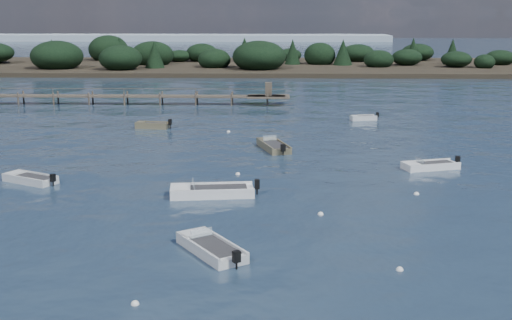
{
  "coord_description": "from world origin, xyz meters",
  "views": [
    {
      "loc": [
        4.48,
        -28.48,
        10.76
      ],
      "look_at": [
        3.38,
        14.0,
        1.0
      ],
      "focal_mm": 45.0,
      "sensor_mm": 36.0,
      "label": 1
    }
  ],
  "objects_px": {
    "tender_far_grey_b": "(363,119)",
    "dinghy_extra_a": "(273,147)",
    "dinghy_mid_white_a": "(212,193)",
    "dinghy_near_olive": "(211,250)",
    "tender_far_white": "(152,127)",
    "dinghy_mid_grey": "(30,180)",
    "dinghy_mid_white_b": "(430,167)",
    "jetty": "(56,96)"
  },
  "relations": [
    {
      "from": "dinghy_mid_grey",
      "to": "tender_far_grey_b",
      "type": "relative_size",
      "value": 1.32
    },
    {
      "from": "tender_far_grey_b",
      "to": "dinghy_mid_white_b",
      "type": "relative_size",
      "value": 0.69
    },
    {
      "from": "dinghy_mid_grey",
      "to": "dinghy_mid_white_b",
      "type": "bearing_deg",
      "value": 9.32
    },
    {
      "from": "dinghy_near_olive",
      "to": "jetty",
      "type": "bearing_deg",
      "value": 115.68
    },
    {
      "from": "dinghy_mid_grey",
      "to": "dinghy_near_olive",
      "type": "distance_m",
      "value": 17.82
    },
    {
      "from": "dinghy_extra_a",
      "to": "dinghy_near_olive",
      "type": "bearing_deg",
      "value": -97.14
    },
    {
      "from": "tender_far_white",
      "to": "dinghy_mid_white_b",
      "type": "height_order",
      "value": "tender_far_white"
    },
    {
      "from": "dinghy_mid_grey",
      "to": "dinghy_near_olive",
      "type": "xyz_separation_m",
      "value": [
        12.95,
        -12.23,
        0.01
      ]
    },
    {
      "from": "tender_far_grey_b",
      "to": "dinghy_extra_a",
      "type": "bearing_deg",
      "value": -122.34
    },
    {
      "from": "dinghy_extra_a",
      "to": "dinghy_mid_white_a",
      "type": "xyz_separation_m",
      "value": [
        -3.73,
        -13.65,
        0.01
      ]
    },
    {
      "from": "jetty",
      "to": "dinghy_extra_a",
      "type": "bearing_deg",
      "value": -44.29
    },
    {
      "from": "dinghy_mid_grey",
      "to": "tender_far_grey_b",
      "type": "bearing_deg",
      "value": 45.42
    },
    {
      "from": "tender_far_grey_b",
      "to": "dinghy_mid_white_b",
      "type": "xyz_separation_m",
      "value": [
        1.82,
        -21.07,
        -0.0
      ]
    },
    {
      "from": "dinghy_near_olive",
      "to": "tender_far_grey_b",
      "type": "relative_size",
      "value": 1.45
    },
    {
      "from": "dinghy_mid_white_a",
      "to": "tender_far_white",
      "type": "relative_size",
      "value": 1.55
    },
    {
      "from": "dinghy_extra_a",
      "to": "tender_far_white",
      "type": "distance_m",
      "value": 14.89
    },
    {
      "from": "dinghy_mid_grey",
      "to": "dinghy_mid_white_b",
      "type": "xyz_separation_m",
      "value": [
        26.94,
        4.42,
        0.0
      ]
    },
    {
      "from": "dinghy_mid_white_a",
      "to": "jetty",
      "type": "bearing_deg",
      "value": 119.87
    },
    {
      "from": "tender_far_grey_b",
      "to": "dinghy_mid_white_a",
      "type": "bearing_deg",
      "value": -114.68
    },
    {
      "from": "dinghy_mid_white_a",
      "to": "tender_far_white",
      "type": "height_order",
      "value": "dinghy_mid_white_a"
    },
    {
      "from": "tender_far_white",
      "to": "dinghy_extra_a",
      "type": "bearing_deg",
      "value": -38.99
    },
    {
      "from": "dinghy_mid_white_a",
      "to": "tender_far_white",
      "type": "distance_m",
      "value": 24.32
    },
    {
      "from": "tender_far_white",
      "to": "tender_far_grey_b",
      "type": "bearing_deg",
      "value": 14.24
    },
    {
      "from": "tender_far_white",
      "to": "jetty",
      "type": "xyz_separation_m",
      "value": [
        -14.75,
        16.31,
        0.82
      ]
    },
    {
      "from": "dinghy_mid_white_a",
      "to": "dinghy_near_olive",
      "type": "height_order",
      "value": "dinghy_mid_white_a"
    },
    {
      "from": "dinghy_mid_white_a",
      "to": "tender_far_white",
      "type": "bearing_deg",
      "value": 108.81
    },
    {
      "from": "dinghy_mid_white_a",
      "to": "dinghy_mid_grey",
      "type": "height_order",
      "value": "dinghy_mid_white_a"
    },
    {
      "from": "dinghy_extra_a",
      "to": "tender_far_grey_b",
      "type": "height_order",
      "value": "dinghy_extra_a"
    },
    {
      "from": "tender_far_white",
      "to": "dinghy_mid_grey",
      "type": "bearing_deg",
      "value": -101.93
    },
    {
      "from": "dinghy_extra_a",
      "to": "tender_far_grey_b",
      "type": "bearing_deg",
      "value": 57.66
    },
    {
      "from": "tender_far_white",
      "to": "tender_far_grey_b",
      "type": "relative_size",
      "value": 1.18
    },
    {
      "from": "dinghy_mid_white_a",
      "to": "dinghy_near_olive",
      "type": "xyz_separation_m",
      "value": [
        0.84,
        -9.41,
        -0.02
      ]
    },
    {
      "from": "tender_far_grey_b",
      "to": "dinghy_mid_white_b",
      "type": "distance_m",
      "value": 21.15
    },
    {
      "from": "tender_far_white",
      "to": "dinghy_near_olive",
      "type": "bearing_deg",
      "value": -75.01
    },
    {
      "from": "dinghy_mid_white_a",
      "to": "dinghy_mid_white_b",
      "type": "height_order",
      "value": "dinghy_mid_white_a"
    },
    {
      "from": "dinghy_mid_grey",
      "to": "dinghy_mid_white_b",
      "type": "relative_size",
      "value": 0.92
    },
    {
      "from": "tender_far_grey_b",
      "to": "dinghy_mid_white_b",
      "type": "bearing_deg",
      "value": -85.07
    },
    {
      "from": "dinghy_extra_a",
      "to": "dinghy_mid_white_a",
      "type": "relative_size",
      "value": 0.92
    },
    {
      "from": "dinghy_extra_a",
      "to": "tender_far_white",
      "type": "xyz_separation_m",
      "value": [
        -11.57,
        9.37,
        0.01
      ]
    },
    {
      "from": "dinghy_mid_grey",
      "to": "dinghy_mid_white_b",
      "type": "height_order",
      "value": "dinghy_mid_white_b"
    },
    {
      "from": "dinghy_extra_a",
      "to": "dinghy_mid_white_b",
      "type": "relative_size",
      "value": 1.17
    },
    {
      "from": "dinghy_mid_white_b",
      "to": "dinghy_extra_a",
      "type": "bearing_deg",
      "value": 149.98
    }
  ]
}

